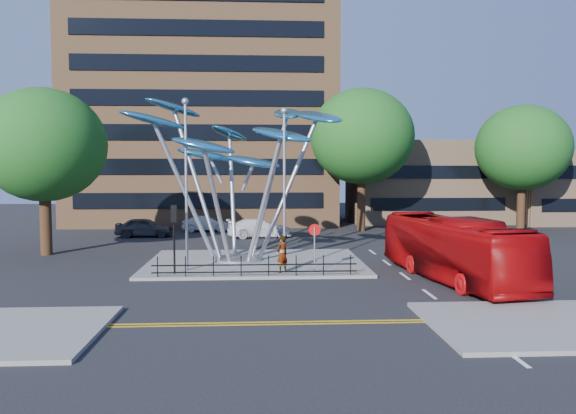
{
  "coord_description": "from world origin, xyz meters",
  "views": [
    {
      "loc": [
        -0.85,
        -25.39,
        5.44
      ],
      "look_at": [
        0.74,
        4.0,
        3.35
      ],
      "focal_mm": 35.0,
      "sensor_mm": 36.0,
      "label": 1
    }
  ],
  "objects": [
    {
      "name": "double_yellow_far",
      "position": [
        0.0,
        -6.3,
        0.01
      ],
      "size": [
        40.0,
        0.12,
        0.01
      ],
      "primitive_type": "cube",
      "color": "gold",
      "rests_on": "ground"
    },
    {
      "name": "tree_left",
      "position": [
        -14.0,
        10.0,
        6.79
      ],
      "size": [
        7.6,
        7.6,
        10.32
      ],
      "color": "black",
      "rests_on": "ground"
    },
    {
      "name": "pedestrian",
      "position": [
        0.37,
        2.5,
        1.08
      ],
      "size": [
        0.81,
        0.77,
        1.86
      ],
      "primitive_type": "imported",
      "rotation": [
        0.0,
        0.0,
        3.8
      ],
      "color": "gray",
      "rests_on": "traffic_island"
    },
    {
      "name": "tree_far",
      "position": [
        22.0,
        22.0,
        7.11
      ],
      "size": [
        8.0,
        8.0,
        10.81
      ],
      "color": "black",
      "rests_on": "ground"
    },
    {
      "name": "street_lamp_left",
      "position": [
        -4.5,
        3.5,
        5.36
      ],
      "size": [
        0.36,
        0.36,
        8.8
      ],
      "color": "#9EA0A5",
      "rests_on": "traffic_island"
    },
    {
      "name": "brick_tower",
      "position": [
        -6.0,
        32.0,
        15.0
      ],
      "size": [
        25.0,
        15.0,
        30.0
      ],
      "primitive_type": "cube",
      "color": "#956641",
      "rests_on": "ground"
    },
    {
      "name": "parked_car_right",
      "position": [
        -0.72,
        18.0,
        0.73
      ],
      "size": [
        5.28,
        2.82,
        1.46
      ],
      "primitive_type": "imported",
      "rotation": [
        0.0,
        0.0,
        1.73
      ],
      "color": "white",
      "rests_on": "ground"
    },
    {
      "name": "no_entry_sign_island",
      "position": [
        2.0,
        2.52,
        1.82
      ],
      "size": [
        0.6,
        0.1,
        2.45
      ],
      "color": "#9EA0A5",
      "rests_on": "traffic_island"
    },
    {
      "name": "tree_right",
      "position": [
        8.0,
        22.0,
        8.04
      ],
      "size": [
        8.8,
        8.8,
        12.11
      ],
      "color": "black",
      "rests_on": "ground"
    },
    {
      "name": "leaf_sculpture",
      "position": [
        -2.07,
        6.68,
        6.87
      ],
      "size": [
        12.72,
        9.54,
        9.51
      ],
      "color": "#9EA0A5",
      "rests_on": "traffic_island"
    },
    {
      "name": "parked_car_left",
      "position": [
        -9.72,
        18.84,
        0.76
      ],
      "size": [
        4.45,
        1.81,
        1.51
      ],
      "primitive_type": "imported",
      "rotation": [
        0.0,
        0.0,
        1.58
      ],
      "color": "#3E4045",
      "rests_on": "ground"
    },
    {
      "name": "street_lamp_right",
      "position": [
        0.5,
        3.0,
        5.09
      ],
      "size": [
        0.36,
        0.36,
        8.3
      ],
      "color": "#9EA0A5",
      "rests_on": "traffic_island"
    },
    {
      "name": "parked_car_mid",
      "position": [
        -5.22,
        22.21,
        0.66
      ],
      "size": [
        4.1,
        1.63,
        1.33
      ],
      "primitive_type": "imported",
      "rotation": [
        0.0,
        0.0,
        1.63
      ],
      "color": "#9D9EA4",
      "rests_on": "ground"
    },
    {
      "name": "double_yellow_near",
      "position": [
        0.0,
        -6.0,
        0.01
      ],
      "size": [
        40.0,
        0.12,
        0.01
      ],
      "primitive_type": "cube",
      "color": "gold",
      "rests_on": "ground"
    },
    {
      "name": "low_building_far",
      "position": [
        30.0,
        28.0,
        3.5
      ],
      "size": [
        12.0,
        8.0,
        7.0
      ],
      "primitive_type": "cube",
      "color": "tan",
      "rests_on": "ground"
    },
    {
      "name": "low_building_near",
      "position": [
        16.0,
        30.0,
        4.0
      ],
      "size": [
        15.0,
        8.0,
        8.0
      ],
      "primitive_type": "cube",
      "color": "tan",
      "rests_on": "ground"
    },
    {
      "name": "red_bus",
      "position": [
        8.5,
        0.78,
        1.54
      ],
      "size": [
        4.28,
        11.31,
        3.07
      ],
      "primitive_type": "imported",
      "rotation": [
        0.0,
        0.0,
        0.16
      ],
      "color": "#9D0709",
      "rests_on": "ground"
    },
    {
      "name": "traffic_island",
      "position": [
        -1.0,
        6.0,
        0.07
      ],
      "size": [
        12.0,
        9.0,
        0.15
      ],
      "primitive_type": "cube",
      "color": "slate",
      "rests_on": "ground"
    },
    {
      "name": "ground",
      "position": [
        0.0,
        0.0,
        0.0
      ],
      "size": [
        120.0,
        120.0,
        0.0
      ],
      "primitive_type": "plane",
      "color": "black",
      "rests_on": "ground"
    },
    {
      "name": "pedestrian_railing_front",
      "position": [
        -1.0,
        1.7,
        0.55
      ],
      "size": [
        10.0,
        0.06,
        1.0
      ],
      "color": "black",
      "rests_on": "traffic_island"
    },
    {
      "name": "traffic_light_island",
      "position": [
        -5.0,
        2.5,
        2.61
      ],
      "size": [
        0.28,
        0.18,
        3.42
      ],
      "color": "black",
      "rests_on": "traffic_island"
    }
  ]
}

